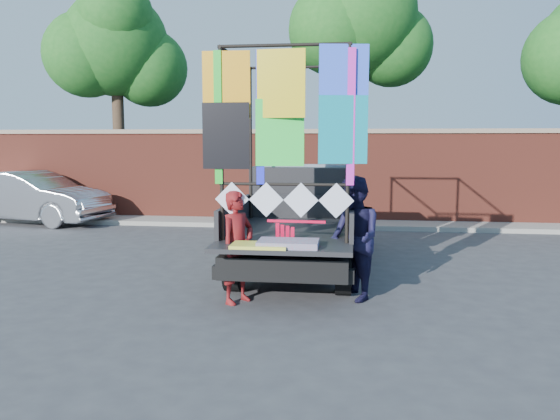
# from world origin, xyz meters

# --- Properties ---
(ground) EXTENTS (90.00, 90.00, 0.00)m
(ground) POSITION_xyz_m (0.00, 0.00, 0.00)
(ground) COLOR #38383A
(ground) RESTS_ON ground
(brick_wall) EXTENTS (30.00, 0.45, 2.61)m
(brick_wall) POSITION_xyz_m (0.00, 7.00, 1.33)
(brick_wall) COLOR brown
(brick_wall) RESTS_ON ground
(curb) EXTENTS (30.00, 1.20, 0.12)m
(curb) POSITION_xyz_m (0.00, 6.30, 0.06)
(curb) COLOR gray
(curb) RESTS_ON ground
(tree_left) EXTENTS (4.20, 3.30, 7.05)m
(tree_left) POSITION_xyz_m (-6.48, 8.12, 5.12)
(tree_left) COLOR #38281C
(tree_left) RESTS_ON ground
(tree_mid) EXTENTS (4.20, 3.30, 7.73)m
(tree_mid) POSITION_xyz_m (1.02, 8.12, 5.70)
(tree_mid) COLOR #38281C
(tree_mid) RESTS_ON ground
(pickup_truck) EXTENTS (2.27, 5.71, 3.60)m
(pickup_truck) POSITION_xyz_m (-0.17, 2.00, 0.90)
(pickup_truck) COLOR black
(pickup_truck) RESTS_ON ground
(sedan) EXTENTS (4.61, 2.31, 1.45)m
(sedan) POSITION_xyz_m (-8.06, 5.81, 0.72)
(sedan) COLOR #ACADB3
(sedan) RESTS_ON ground
(woman) EXTENTS (0.63, 0.70, 1.60)m
(woman) POSITION_xyz_m (-0.82, -0.85, 0.80)
(woman) COLOR maroon
(woman) RESTS_ON ground
(man) EXTENTS (0.97, 1.07, 1.80)m
(man) POSITION_xyz_m (0.81, -0.49, 0.90)
(man) COLOR #161433
(man) RESTS_ON ground
(streamer_bundle) EXTENTS (0.84, 0.08, 0.58)m
(streamer_bundle) POSITION_xyz_m (-0.09, -0.68, 0.99)
(streamer_bundle) COLOR red
(streamer_bundle) RESTS_ON ground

